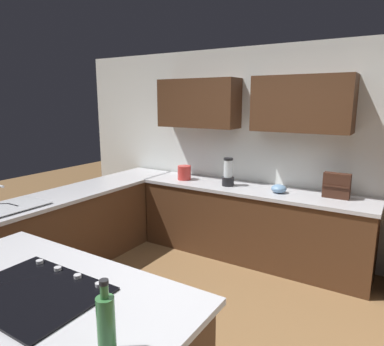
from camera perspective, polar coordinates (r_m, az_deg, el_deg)
ground_plane at (r=3.25m, az=-1.96°, el=-25.04°), size 14.00×14.00×0.00m
wall_back at (r=4.50m, az=11.93°, el=5.07°), size 6.00×0.44×2.60m
lower_cabinets_back at (r=4.44m, az=9.45°, el=-8.34°), size 2.80×0.60×0.86m
countertop_back at (r=4.31m, az=9.65°, el=-2.71°), size 2.84×0.64×0.04m
lower_cabinets_side at (r=4.51m, az=-17.71°, el=-8.44°), size 0.60×2.90×0.86m
countertop_side at (r=4.38m, az=-18.07°, el=-2.90°), size 0.64×2.94×0.04m
island_top at (r=2.23m, az=-24.42°, el=-17.90°), size 1.85×1.04×0.04m
sink_unit at (r=3.90m, az=-27.98°, el=-4.91°), size 0.46×0.70×0.23m
cooktop at (r=2.22m, az=-24.35°, el=-17.23°), size 0.76×0.56×0.03m
blender at (r=4.36m, az=5.91°, el=-0.13°), size 0.15×0.15×0.35m
mixing_bowl at (r=4.15m, az=13.98°, el=-2.49°), size 0.18×0.18×0.10m
spice_rack at (r=4.10m, az=22.53°, el=-1.93°), size 0.28×0.11×0.28m
kettle at (r=4.68m, az=-1.27°, el=0.05°), size 0.18×0.18×0.19m
second_bottle at (r=1.62m, az=-13.84°, el=-22.74°), size 0.08×0.08×0.34m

